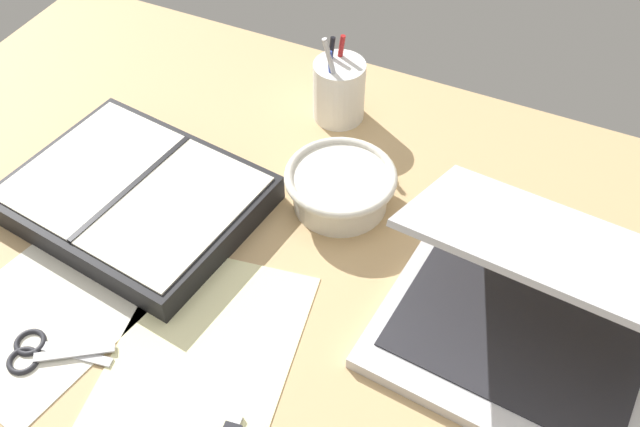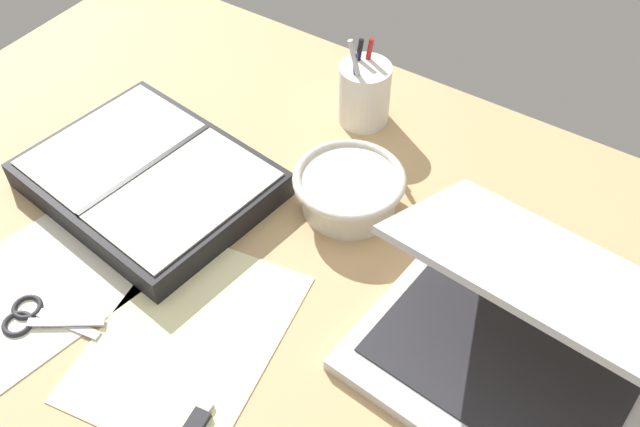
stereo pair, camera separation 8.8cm
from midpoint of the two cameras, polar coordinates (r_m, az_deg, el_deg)
The scene contains 8 objects.
desk_top at distance 94.55cm, azimuth -1.83°, elevation -5.61°, with size 140.00×100.00×2.00cm, color tan.
laptop at distance 86.61cm, azimuth 18.12°, elevation -9.44°, with size 35.00×33.08×18.23cm.
bowl at distance 99.97cm, azimuth 4.85°, elevation 1.84°, with size 15.84×15.84×5.98cm.
pen_cup at distance 113.42cm, azimuth 5.80°, elevation 9.48°, with size 8.19×8.19×15.78cm.
planner at distance 104.63cm, azimuth -11.21°, elevation 2.61°, with size 36.16×29.99×4.59cm.
scissors at distance 94.96cm, azimuth -19.54°, elevation -7.99°, with size 12.70×8.50×0.80cm.
paper_sheet_front at distance 89.16cm, azimuth -7.67°, elevation -9.88°, with size 21.18×28.59×0.16cm, color #F4EFB2.
paper_sheet_beside_planner at distance 98.27cm, azimuth -18.70°, elevation -5.34°, with size 20.79×25.40×0.16cm, color silver.
Camera 2 is at (37.54, -43.49, 76.64)cm, focal length 40.00 mm.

